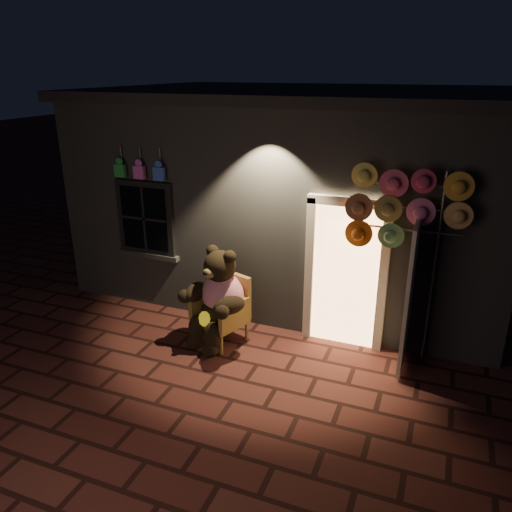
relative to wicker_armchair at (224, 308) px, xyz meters
The scene contains 5 objects.
ground 1.07m from the wicker_armchair, 71.93° to the right, with size 60.00×60.00×0.00m, color #50241E.
shop_building 3.34m from the wicker_armchair, 84.55° to the left, with size 7.30×5.95×3.51m.
wicker_armchair is the anchor object (origin of this frame).
teddy_bear 0.25m from the wicker_armchair, 102.68° to the right, with size 1.02×0.96×1.49m.
hat_rack 2.89m from the wicker_armchair, ahead, with size 1.50×0.22×2.66m.
Camera 1 is at (2.55, -5.02, 3.81)m, focal length 35.00 mm.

